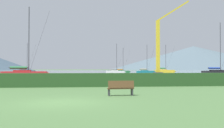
% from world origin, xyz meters
% --- Properties ---
extents(ground_plane, '(1000.00, 1000.00, 0.00)m').
position_xyz_m(ground_plane, '(0.00, 0.00, 0.00)').
color(ground_plane, '#517A42').
extents(harbor_water, '(320.00, 246.00, 0.00)m').
position_xyz_m(harbor_water, '(0.00, 137.00, 0.00)').
color(harbor_water, '#8C9EA3').
rests_on(harbor_water, ground_plane).
extents(hedge_line, '(80.00, 1.20, 1.28)m').
position_xyz_m(hedge_line, '(0.00, 11.00, 0.64)').
color(hedge_line, '#284C23').
rests_on(hedge_line, ground_plane).
extents(sailboat_slip_0, '(8.94, 2.79, 11.20)m').
position_xyz_m(sailboat_slip_0, '(32.79, 84.46, 0.74)').
color(sailboat_slip_0, gold).
rests_on(sailboat_slip_0, harbor_water).
extents(sailboat_slip_1, '(7.10, 2.61, 10.32)m').
position_xyz_m(sailboat_slip_1, '(11.77, 73.19, 0.60)').
color(sailboat_slip_1, white).
rests_on(sailboat_slip_1, harbor_water).
extents(sailboat_slip_2, '(8.79, 2.92, 13.04)m').
position_xyz_m(sailboat_slip_2, '(33.84, 45.71, 0.74)').
color(sailboat_slip_2, black).
rests_on(sailboat_slip_2, harbor_water).
extents(sailboat_slip_3, '(7.69, 2.69, 11.10)m').
position_xyz_m(sailboat_slip_3, '(-20.03, 81.76, 0.65)').
color(sailboat_slip_3, navy).
rests_on(sailboat_slip_3, harbor_water).
extents(sailboat_slip_4, '(6.65, 2.27, 9.71)m').
position_xyz_m(sailboat_slip_4, '(15.83, 84.73, 0.56)').
color(sailboat_slip_4, '#236B38').
rests_on(sailboat_slip_4, harbor_water).
extents(sailboat_slip_5, '(7.19, 2.62, 10.14)m').
position_xyz_m(sailboat_slip_5, '(22.65, 73.99, 0.60)').
color(sailboat_slip_5, '#19707A').
rests_on(sailboat_slip_5, harbor_water).
extents(sailboat_slip_6, '(9.02, 3.14, 12.93)m').
position_xyz_m(sailboat_slip_6, '(-9.40, 34.07, 0.76)').
color(sailboat_slip_6, red).
rests_on(sailboat_slip_6, harbor_water).
extents(park_bench_near_path, '(1.67, 0.59, 0.95)m').
position_xyz_m(park_bench_near_path, '(3.41, 2.79, 0.53)').
color(park_bench_near_path, brown).
rests_on(park_bench_near_path, ground_plane).
extents(dock_crane, '(9.02, 2.00, 18.82)m').
position_xyz_m(dock_crane, '(19.57, 47.71, 6.35)').
color(dock_crane, '#333338').
rests_on(dock_crane, ground_plane).
extents(distant_hill_central_peak, '(287.45, 287.45, 40.00)m').
position_xyz_m(distant_hill_central_peak, '(186.06, 398.53, 20.00)').
color(distant_hill_central_peak, slate).
rests_on(distant_hill_central_peak, ground_plane).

